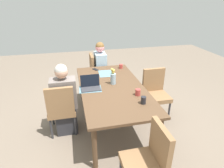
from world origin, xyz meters
The scene contains 17 objects.
ground_plane centered at (0.00, 0.00, 0.00)m, with size 10.00×10.00×0.00m, color #756656.
dining_table centered at (0.00, 0.00, 0.65)m, with size 2.07×1.06×0.72m.
chair_head_right_left_near centered at (1.34, 0.05, 0.50)m, with size 0.44×0.44×0.90m.
person_head_right_left_near centered at (1.28, -0.02, 0.53)m, with size 0.40×0.36×1.19m.
chair_far_left_mid centered at (-0.10, 0.86, 0.50)m, with size 0.44×0.44×0.90m.
person_far_left_mid centered at (-0.03, 0.80, 0.53)m, with size 0.36×0.40×1.19m.
chair_near_left_far centered at (0.09, -0.85, 0.50)m, with size 0.44×0.44×0.90m.
chair_head_left_right_near centered at (-1.40, -0.10, 0.50)m, with size 0.44×0.44×0.90m.
flower_vase centered at (0.11, -0.04, 0.85)m, with size 0.10×0.10×0.30m.
placemat_head_right_left_near centered at (0.60, -0.01, 0.72)m, with size 0.36×0.26×0.00m, color slate.
placemat_far_left_mid centered at (-0.01, 0.37, 0.72)m, with size 0.36×0.26×0.00m, color slate.
laptop_far_left_mid centered at (0.02, 0.36, 0.77)m, with size 0.22×0.32×0.21m.
coffee_mug_near_left centered at (0.82, -0.38, 0.77)m, with size 0.07×0.07×0.09m, color #AD3D38.
coffee_mug_near_right centered at (-0.38, -0.32, 0.77)m, with size 0.08×0.08×0.10m, color #AD3D38.
coffee_mug_centre_left centered at (-0.63, -0.31, 0.78)m, with size 0.07×0.07×0.11m, color #232328.
coffee_mug_centre_right centered at (0.27, 0.35, 0.77)m, with size 0.09×0.09×0.10m, color white.
phone_black centered at (0.86, 0.16, 0.73)m, with size 0.15×0.07×0.01m, color black.
Camera 1 is at (-2.80, 0.65, 2.13)m, focal length 30.36 mm.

